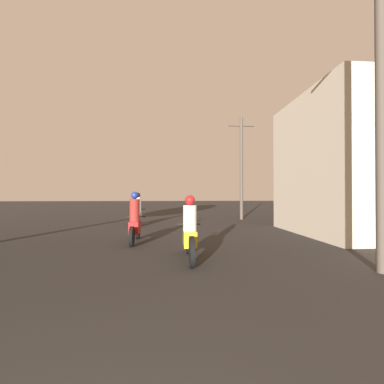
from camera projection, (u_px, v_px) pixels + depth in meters
motorcycle_yellow at (190, 234)px, 6.13m from camera, size 0.60×1.97×1.55m
motorcycle_red at (135, 222)px, 8.31m from camera, size 0.60×1.94×1.65m
motorcycle_silver at (138, 212)px, 12.93m from camera, size 0.60×1.89×1.65m
building_right_near at (356, 165)px, 10.12m from camera, size 4.63×5.21×5.42m
utility_pole_near at (381, 101)px, 5.15m from camera, size 1.60×0.20×6.55m
utility_pole_far at (241, 166)px, 16.01m from camera, size 1.60×0.20×6.36m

